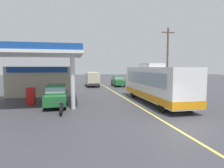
{
  "coord_description": "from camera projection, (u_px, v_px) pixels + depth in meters",
  "views": [
    {
      "loc": [
        -5.41,
        -9.31,
        3.31
      ],
      "look_at": [
        -1.5,
        10.0,
        1.6
      ],
      "focal_mm": 30.83,
      "sensor_mm": 36.0,
      "label": 1
    }
  ],
  "objects": [
    {
      "name": "minibus_opposing_lane",
      "position": [
        92.0,
        78.0,
        33.83
      ],
      "size": [
        2.04,
        6.13,
        2.44
      ],
      "color": "#BFB799",
      "rests_on": "ground"
    },
    {
      "name": "gas_station_roadside",
      "position": [
        38.0,
        74.0,
        21.1
      ],
      "size": [
        9.1,
        11.95,
        5.1
      ],
      "color": "#194799",
      "rests_on": "ground"
    },
    {
      "name": "car_trailing_behind_bus",
      "position": [
        118.0,
        80.0,
        33.78
      ],
      "size": [
        1.7,
        4.2,
        1.82
      ],
      "color": "#1E602D",
      "rests_on": "ground"
    },
    {
      "name": "car_at_pump",
      "position": [
        57.0,
        94.0,
        16.38
      ],
      "size": [
        1.7,
        4.2,
        1.82
      ],
      "color": "#1E602D",
      "rests_on": "ground"
    },
    {
      "name": "pedestrian_near_pump",
      "position": [
        52.0,
        94.0,
        16.91
      ],
      "size": [
        0.55,
        0.22,
        1.66
      ],
      "color": "#33333F",
      "rests_on": "ground"
    },
    {
      "name": "motorcycle_parked_forecourt",
      "position": [
        61.0,
        108.0,
        13.68
      ],
      "size": [
        0.55,
        1.8,
        0.92
      ],
      "color": "black",
      "rests_on": "ground"
    },
    {
      "name": "coach_bus_main",
      "position": [
        155.0,
        84.0,
        18.04
      ],
      "size": [
        2.6,
        11.04,
        3.69
      ],
      "color": "white",
      "rests_on": "ground"
    },
    {
      "name": "utility_pole_roadside",
      "position": [
        167.0,
        59.0,
        25.26
      ],
      "size": [
        1.8,
        0.24,
        8.43
      ],
      "color": "brown",
      "rests_on": "ground"
    },
    {
      "name": "lane_divider_stripe",
      "position": [
        116.0,
        93.0,
        25.1
      ],
      "size": [
        0.16,
        50.0,
        0.01
      ],
      "primitive_type": "cube",
      "color": "#D8CC4C",
      "rests_on": "ground"
    },
    {
      "name": "ground",
      "position": [
        109.0,
        89.0,
        29.98
      ],
      "size": [
        120.0,
        120.0,
        0.0
      ],
      "primitive_type": "plane",
      "color": "#38383D"
    }
  ]
}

